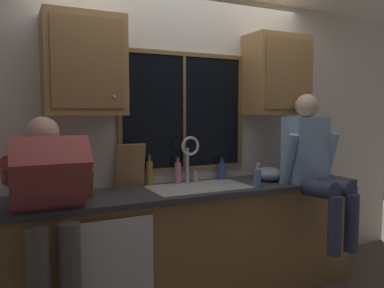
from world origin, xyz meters
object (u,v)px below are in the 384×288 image
(person_standing, at_px, (50,208))
(mixing_bowl, at_px, (269,174))
(bottle_amber_small, at_px, (222,171))
(bottle_green_glass, at_px, (149,172))
(soap_dispenser, at_px, (257,178))
(cutting_board, at_px, (130,166))
(knife_block, at_px, (83,182))
(bottle_tall_clear, at_px, (178,172))
(person_sitting_on_counter, at_px, (314,162))

(person_standing, height_order, mixing_bowl, person_standing)
(bottle_amber_small, bearing_deg, bottle_green_glass, 178.80)
(soap_dispenser, bearing_deg, mixing_bowl, 37.92)
(cutting_board, distance_m, bottle_green_glass, 0.19)
(soap_dispenser, xyz_separation_m, bottle_amber_small, (-0.07, 0.44, 0.00))
(knife_block, height_order, bottle_tall_clear, knife_block)
(bottle_amber_small, bearing_deg, knife_block, -170.86)
(person_standing, relative_size, bottle_amber_small, 7.65)
(person_sitting_on_counter, bearing_deg, bottle_amber_small, 140.96)
(cutting_board, xyz_separation_m, mixing_bowl, (1.20, -0.22, -0.12))
(mixing_bowl, xyz_separation_m, soap_dispenser, (-0.27, -0.21, 0.02))
(mixing_bowl, relative_size, bottle_amber_small, 1.28)
(cutting_board, bearing_deg, knife_block, -154.68)
(person_standing, distance_m, bottle_amber_small, 1.60)
(soap_dispenser, bearing_deg, bottle_green_glass, 148.59)
(knife_block, distance_m, bottle_amber_small, 1.28)
(knife_block, xyz_separation_m, bottle_green_glass, (0.57, 0.22, -0.00))
(person_sitting_on_counter, distance_m, bottle_amber_small, 0.79)
(soap_dispenser, distance_m, bottle_amber_small, 0.45)
(person_standing, relative_size, soap_dispenser, 7.52)
(knife_block, xyz_separation_m, bottle_amber_small, (1.26, 0.20, -0.03))
(knife_block, xyz_separation_m, soap_dispenser, (1.33, -0.24, -0.03))
(bottle_green_glass, bearing_deg, person_sitting_on_counter, -21.45)
(bottle_green_glass, bearing_deg, soap_dispenser, -31.41)
(person_standing, distance_m, soap_dispenser, 1.58)
(person_standing, xyz_separation_m, knife_block, (0.25, 0.31, 0.09))
(knife_block, distance_m, soap_dispenser, 1.35)
(person_sitting_on_counter, height_order, cutting_board, person_sitting_on_counter)
(cutting_board, relative_size, soap_dispenser, 1.81)
(cutting_board, xyz_separation_m, bottle_green_glass, (0.17, 0.03, -0.07))
(person_standing, bearing_deg, bottle_amber_small, 18.55)
(bottle_tall_clear, bearing_deg, bottle_green_glass, 174.14)
(knife_block, bearing_deg, person_sitting_on_counter, -8.87)
(soap_dispenser, bearing_deg, knife_block, 169.68)
(person_standing, height_order, person_sitting_on_counter, person_sitting_on_counter)
(mixing_bowl, bearing_deg, bottle_tall_clear, 164.30)
(person_standing, bearing_deg, person_sitting_on_counter, 0.38)
(soap_dispenser, xyz_separation_m, bottle_green_glass, (-0.75, 0.46, 0.03))
(person_sitting_on_counter, relative_size, bottle_tall_clear, 5.40)
(knife_block, distance_m, bottle_tall_clear, 0.84)
(person_standing, bearing_deg, mixing_bowl, 8.53)
(person_standing, distance_m, bottle_tall_clear, 1.19)
(mixing_bowl, distance_m, soap_dispenser, 0.35)
(person_standing, bearing_deg, bottle_green_glass, 32.20)
(bottle_green_glass, xyz_separation_m, bottle_amber_small, (0.68, -0.01, -0.03))
(knife_block, bearing_deg, bottle_green_glass, 20.68)
(bottle_green_glass, bearing_deg, cutting_board, -171.43)
(person_standing, xyz_separation_m, cutting_board, (0.66, 0.50, 0.16))
(bottle_tall_clear, height_order, bottle_amber_small, bottle_tall_clear)
(person_sitting_on_counter, height_order, bottle_green_glass, person_sitting_on_counter)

